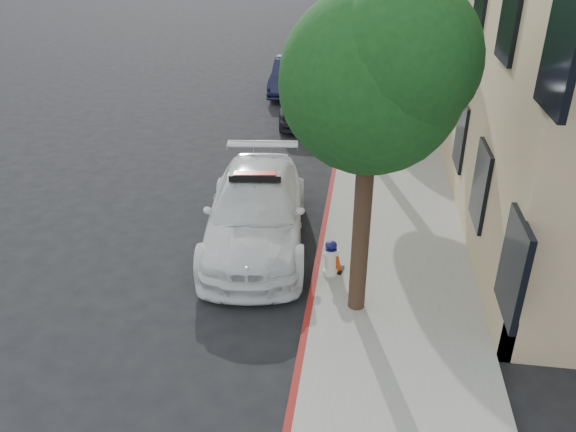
% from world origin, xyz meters
% --- Properties ---
extents(ground, '(120.00, 120.00, 0.00)m').
position_xyz_m(ground, '(0.00, 0.00, 0.00)').
color(ground, black).
rests_on(ground, ground).
extents(sidewalk, '(3.20, 50.00, 0.15)m').
position_xyz_m(sidewalk, '(3.60, 10.00, 0.07)').
color(sidewalk, gray).
rests_on(sidewalk, ground).
extents(curb_strip, '(0.12, 50.00, 0.15)m').
position_xyz_m(curb_strip, '(2.06, 10.00, 0.07)').
color(curb_strip, maroon).
rests_on(curb_strip, ground).
extents(tree_near, '(2.92, 2.82, 5.62)m').
position_xyz_m(tree_near, '(2.93, -2.01, 4.27)').
color(tree_near, black).
rests_on(tree_near, sidewalk).
extents(tree_mid, '(2.77, 2.64, 5.43)m').
position_xyz_m(tree_mid, '(2.93, 5.99, 4.16)').
color(tree_mid, black).
rests_on(tree_mid, sidewalk).
extents(police_car, '(2.74, 5.45, 1.67)m').
position_xyz_m(police_car, '(0.61, 0.31, 0.76)').
color(police_car, white).
rests_on(police_car, ground).
extents(parked_car_mid, '(2.46, 4.84, 1.58)m').
position_xyz_m(parked_car_mid, '(0.63, 9.44, 0.79)').
color(parked_car_mid, black).
rests_on(parked_car_mid, ground).
extents(parked_car_far, '(1.50, 4.28, 1.41)m').
position_xyz_m(parked_car_far, '(-0.32, 13.00, 0.70)').
color(parked_car_far, black).
rests_on(parked_car_far, ground).
extents(fire_hydrant, '(0.31, 0.28, 0.74)m').
position_xyz_m(fire_hydrant, '(2.35, -1.01, 0.51)').
color(fire_hydrant, white).
rests_on(fire_hydrant, sidewalk).
extents(traffic_cone, '(0.37, 0.37, 0.62)m').
position_xyz_m(traffic_cone, '(2.44, -0.85, 0.45)').
color(traffic_cone, black).
rests_on(traffic_cone, sidewalk).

